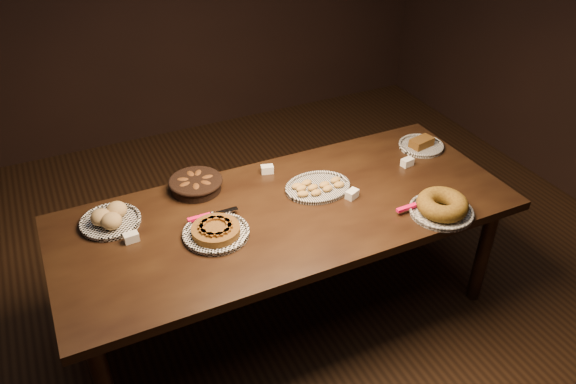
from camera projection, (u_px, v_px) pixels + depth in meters
name	position (u px, v px, depth m)	size (l,w,h in m)	color
ground	(288.00, 310.00, 3.36)	(5.00, 5.00, 0.00)	black
buffet_table	(288.00, 220.00, 2.97)	(2.40, 1.00, 0.75)	black
apple_tart_plate	(216.00, 231.00, 2.74)	(0.33, 0.33, 0.06)	white
madeleine_platter	(317.00, 187.00, 3.07)	(0.36, 0.30, 0.04)	black
bundt_cake_plate	(442.00, 207.00, 2.88)	(0.38, 0.33, 0.10)	black
croissant_basket	(196.00, 183.00, 3.06)	(0.32, 0.32, 0.07)	black
bread_roll_plate	(110.00, 219.00, 2.81)	(0.31, 0.31, 0.09)	white
loaf_plate	(421.00, 145.00, 3.45)	(0.28, 0.28, 0.06)	black
tent_cards	(282.00, 195.00, 3.00)	(1.69, 0.49, 0.04)	white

